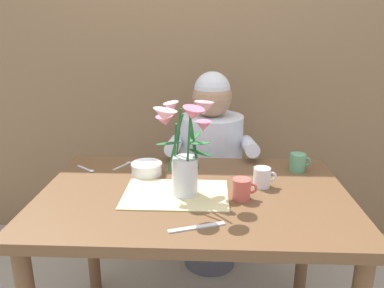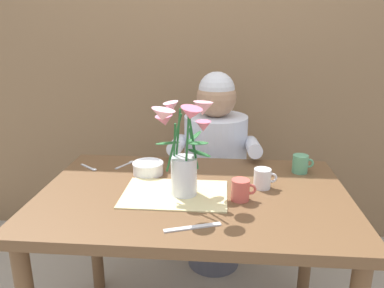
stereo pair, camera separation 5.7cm
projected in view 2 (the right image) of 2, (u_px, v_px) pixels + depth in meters
name	position (u px, v px, depth m)	size (l,w,h in m)	color
wood_panel_backdrop	(207.00, 44.00, 2.34)	(4.00, 0.10, 2.50)	brown
dining_table	(193.00, 214.00, 1.52)	(1.20, 0.80, 0.74)	brown
seated_person	(215.00, 175.00, 2.13)	(0.45, 0.47, 1.14)	#4C4C56
striped_placemat	(175.00, 194.00, 1.47)	(0.40, 0.28, 0.01)	beige
flower_vase	(184.00, 149.00, 1.40)	(0.24, 0.24, 0.37)	silver
ceramic_bowl	(148.00, 168.00, 1.66)	(0.14, 0.14, 0.06)	white
dinner_knife	(193.00, 227.00, 1.23)	(0.19, 0.02, 0.01)	silver
tea_cup	(301.00, 164.00, 1.68)	(0.09, 0.07, 0.08)	#569970
ceramic_mug	(263.00, 178.00, 1.52)	(0.09, 0.07, 0.08)	silver
coffee_cup	(241.00, 190.00, 1.41)	(0.09, 0.07, 0.08)	#CC564C
spoon_0	(91.00, 168.00, 1.73)	(0.10, 0.09, 0.01)	silver
spoon_1	(128.00, 164.00, 1.79)	(0.07, 0.11, 0.01)	silver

